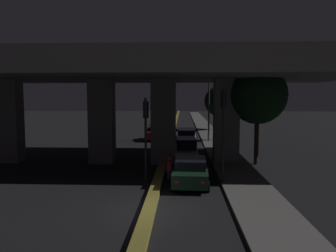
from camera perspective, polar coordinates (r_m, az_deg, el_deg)
name	(u,v)px	position (r m, az deg, el deg)	size (l,w,h in m)	color
ground_plane	(149,212)	(14.58, -3.29, -14.76)	(200.00, 200.00, 0.00)	black
median_divider	(173,129)	(48.90, 0.91, -0.58)	(0.56, 126.00, 0.25)	olive
sidewalk_right	(210,135)	(42.08, 7.41, -1.62)	(2.73, 126.00, 0.12)	#5B5956
elevated_overpass	(160,73)	(24.24, -1.44, 9.22)	(27.75, 13.37, 8.71)	#5B5956
traffic_light_left_of_median	(146,125)	(18.70, -3.89, 0.15)	(0.30, 0.49, 4.90)	black
traffic_light_right_of_median	(223,119)	(18.69, 9.60, 1.29)	(0.30, 0.49, 5.50)	black
street_lamp	(206,95)	(35.90, 6.61, 5.34)	(2.53, 0.32, 8.71)	#2D2D30
car_dark_green_lead	(191,171)	(18.71, 3.95, -7.81)	(2.19, 4.71, 1.51)	black
car_silver_second	(186,149)	(25.37, 3.18, -4.07)	(1.86, 4.41, 1.80)	gray
car_white_third	(187,137)	(33.10, 3.25, -1.88)	(2.11, 4.68, 1.73)	silver
car_dark_red_lead_oncoming	(156,133)	(37.40, -2.17, -1.29)	(2.05, 4.07, 1.53)	#591414
car_silver_second_oncoming	(161,125)	(49.62, -1.17, 0.23)	(2.03, 4.78, 1.41)	gray
car_white_third_oncoming	(165,120)	(57.86, -0.55, 1.04)	(1.87, 4.24, 1.66)	silver
motorcycle_blue_filtering_near	(170,173)	(18.83, 0.27, -8.13)	(0.34, 1.98, 1.53)	black
motorcycle_white_filtering_mid	(172,152)	(25.90, 0.77, -4.56)	(0.32, 1.84, 1.43)	black
motorcycle_black_filtering_far	(175,141)	(31.89, 1.22, -2.71)	(0.34, 1.91, 1.48)	black
pedestrian_on_sidewalk	(233,146)	(27.44, 11.25, -3.51)	(0.40, 0.40, 1.57)	black
roadside_tree_kerbside_near	(258,95)	(24.64, 15.33, 5.21)	(4.24, 4.24, 7.22)	#2D2116
roadside_tree_kerbside_mid	(234,99)	(37.06, 11.37, 4.67)	(3.17, 3.17, 6.39)	#2D2116
roadside_tree_kerbside_far	(220,101)	(48.72, 8.98, 4.29)	(4.50, 4.50, 6.59)	#38281C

